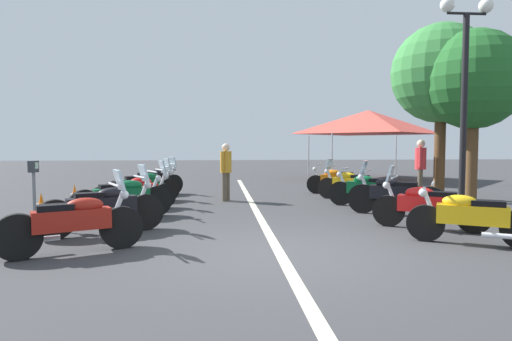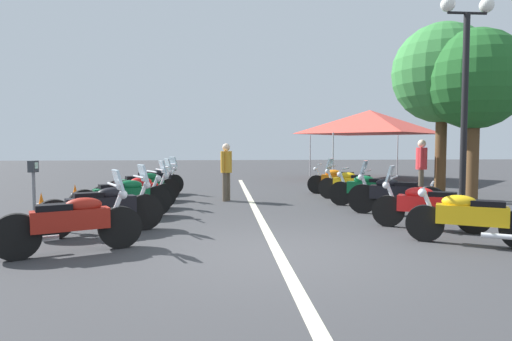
{
  "view_description": "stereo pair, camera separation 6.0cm",
  "coord_description": "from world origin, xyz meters",
  "px_view_note": "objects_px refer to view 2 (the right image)",
  "views": [
    {
      "loc": [
        -6.2,
        0.87,
        1.58
      ],
      "look_at": [
        4.18,
        0.0,
        0.97
      ],
      "focal_mm": 30.5,
      "sensor_mm": 36.0,
      "label": 1
    },
    {
      "loc": [
        -6.2,
        0.81,
        1.58
      ],
      "look_at": [
        4.18,
        0.0,
        0.97
      ],
      "focal_mm": 30.5,
      "sensor_mm": 36.0,
      "label": 2
    }
  ],
  "objects_px": {
    "motorcycle_left_row_5": "(155,181)",
    "traffic_cone_1": "(75,197)",
    "traffic_cone_0": "(431,197)",
    "motorcycle_left_row_2": "(123,197)",
    "motorcycle_left_row_0": "(73,222)",
    "event_tent": "(370,122)",
    "street_lamp_twin_globe": "(466,67)",
    "motorcycle_right_row_3": "(370,189)",
    "motorcycle_right_row_5": "(338,181)",
    "roadside_tree_1": "(443,74)",
    "motorcycle_right_row_0": "(470,217)",
    "roadside_tree_0": "(475,80)",
    "traffic_cone_2": "(42,208)",
    "bystander_0": "(421,164)",
    "motorcycle_right_row_1": "(428,205)",
    "motorcycle_right_row_2": "(394,194)",
    "bystander_1": "(226,167)",
    "motorcycle_left_row_1": "(103,207)",
    "motorcycle_right_row_4": "(352,184)",
    "motorcycle_left_row_4": "(144,185)",
    "parking_meter": "(34,181)",
    "motorcycle_left_row_3": "(135,191)"
  },
  "relations": [
    {
      "from": "motorcycle_left_row_5",
      "to": "traffic_cone_1",
      "type": "distance_m",
      "value": 3.09
    },
    {
      "from": "traffic_cone_0",
      "to": "motorcycle_left_row_2",
      "type": "bearing_deg",
      "value": 97.53
    },
    {
      "from": "traffic_cone_0",
      "to": "motorcycle_left_row_5",
      "type": "bearing_deg",
      "value": 65.32
    },
    {
      "from": "motorcycle_left_row_0",
      "to": "event_tent",
      "type": "distance_m",
      "value": 16.13
    },
    {
      "from": "street_lamp_twin_globe",
      "to": "motorcycle_right_row_3",
      "type": "bearing_deg",
      "value": 52.8
    },
    {
      "from": "motorcycle_right_row_5",
      "to": "roadside_tree_1",
      "type": "relative_size",
      "value": 0.37
    },
    {
      "from": "motorcycle_right_row_0",
      "to": "traffic_cone_0",
      "type": "distance_m",
      "value": 4.12
    },
    {
      "from": "roadside_tree_0",
      "to": "motorcycle_left_row_2",
      "type": "bearing_deg",
      "value": 102.91
    },
    {
      "from": "motorcycle_right_row_3",
      "to": "event_tent",
      "type": "height_order",
      "value": "event_tent"
    },
    {
      "from": "traffic_cone_0",
      "to": "motorcycle_right_row_5",
      "type": "bearing_deg",
      "value": 24.77
    },
    {
      "from": "traffic_cone_2",
      "to": "roadside_tree_0",
      "type": "distance_m",
      "value": 11.33
    },
    {
      "from": "traffic_cone_0",
      "to": "bystander_0",
      "type": "relative_size",
      "value": 0.35
    },
    {
      "from": "motorcycle_left_row_2",
      "to": "bystander_0",
      "type": "distance_m",
      "value": 8.59
    },
    {
      "from": "motorcycle_right_row_1",
      "to": "motorcycle_right_row_2",
      "type": "height_order",
      "value": "motorcycle_right_row_2"
    },
    {
      "from": "bystander_1",
      "to": "traffic_cone_0",
      "type": "bearing_deg",
      "value": -172.83
    },
    {
      "from": "event_tent",
      "to": "motorcycle_left_row_0",
      "type": "bearing_deg",
      "value": 145.81
    },
    {
      "from": "motorcycle_left_row_2",
      "to": "motorcycle_right_row_3",
      "type": "distance_m",
      "value": 6.02
    },
    {
      "from": "motorcycle_left_row_1",
      "to": "roadside_tree_1",
      "type": "distance_m",
      "value": 10.24
    },
    {
      "from": "motorcycle_right_row_4",
      "to": "traffic_cone_0",
      "type": "distance_m",
      "value": 2.32
    },
    {
      "from": "motorcycle_left_row_4",
      "to": "event_tent",
      "type": "distance_m",
      "value": 11.87
    },
    {
      "from": "motorcycle_left_row_1",
      "to": "motorcycle_right_row_0",
      "type": "relative_size",
      "value": 1.14
    },
    {
      "from": "motorcycle_left_row_1",
      "to": "motorcycle_left_row_5",
      "type": "distance_m",
      "value": 5.93
    },
    {
      "from": "traffic_cone_0",
      "to": "traffic_cone_1",
      "type": "relative_size",
      "value": 1.0
    },
    {
      "from": "motorcycle_left_row_1",
      "to": "traffic_cone_0",
      "type": "xyz_separation_m",
      "value": [
        2.57,
        -7.32,
        -0.19
      ]
    },
    {
      "from": "traffic_cone_0",
      "to": "event_tent",
      "type": "xyz_separation_m",
      "value": [
        9.26,
        -1.6,
        2.36
      ]
    },
    {
      "from": "motorcycle_left_row_5",
      "to": "motorcycle_right_row_0",
      "type": "relative_size",
      "value": 0.99
    },
    {
      "from": "parking_meter",
      "to": "roadside_tree_1",
      "type": "xyz_separation_m",
      "value": [
        3.94,
        -10.04,
        2.77
      ]
    },
    {
      "from": "motorcycle_right_row_4",
      "to": "roadside_tree_0",
      "type": "relative_size",
      "value": 0.38
    },
    {
      "from": "motorcycle_left_row_2",
      "to": "traffic_cone_2",
      "type": "distance_m",
      "value": 1.62
    },
    {
      "from": "motorcycle_left_row_4",
      "to": "motorcycle_left_row_3",
      "type": "bearing_deg",
      "value": -113.68
    },
    {
      "from": "motorcycle_left_row_3",
      "to": "roadside_tree_1",
      "type": "height_order",
      "value": "roadside_tree_1"
    },
    {
      "from": "parking_meter",
      "to": "street_lamp_twin_globe",
      "type": "bearing_deg",
      "value": 14.72
    },
    {
      "from": "roadside_tree_1",
      "to": "motorcycle_right_row_0",
      "type": "bearing_deg",
      "value": 156.48
    },
    {
      "from": "motorcycle_right_row_3",
      "to": "motorcycle_right_row_4",
      "type": "relative_size",
      "value": 1.07
    },
    {
      "from": "motorcycle_left_row_0",
      "to": "motorcycle_left_row_2",
      "type": "height_order",
      "value": "motorcycle_left_row_0"
    },
    {
      "from": "motorcycle_left_row_4",
      "to": "motorcycle_left_row_5",
      "type": "height_order",
      "value": "motorcycle_left_row_5"
    },
    {
      "from": "motorcycle_left_row_2",
      "to": "street_lamp_twin_globe",
      "type": "bearing_deg",
      "value": -27.3
    },
    {
      "from": "motorcycle_left_row_5",
      "to": "motorcycle_right_row_5",
      "type": "bearing_deg",
      "value": -36.31
    },
    {
      "from": "motorcycle_right_row_3",
      "to": "traffic_cone_0",
      "type": "distance_m",
      "value": 1.5
    },
    {
      "from": "motorcycle_right_row_4",
      "to": "traffic_cone_0",
      "type": "height_order",
      "value": "motorcycle_right_row_4"
    },
    {
      "from": "motorcycle_left_row_4",
      "to": "street_lamp_twin_globe",
      "type": "distance_m",
      "value": 8.59
    },
    {
      "from": "motorcycle_left_row_4",
      "to": "traffic_cone_0",
      "type": "distance_m",
      "value": 7.59
    },
    {
      "from": "motorcycle_left_row_1",
      "to": "traffic_cone_2",
      "type": "distance_m",
      "value": 2.13
    },
    {
      "from": "traffic_cone_1",
      "to": "traffic_cone_2",
      "type": "relative_size",
      "value": 1.0
    },
    {
      "from": "motorcycle_left_row_5",
      "to": "motorcycle_right_row_2",
      "type": "relative_size",
      "value": 0.92
    },
    {
      "from": "street_lamp_twin_globe",
      "to": "motorcycle_left_row_4",
      "type": "bearing_deg",
      "value": 70.07
    },
    {
      "from": "motorcycle_left_row_3",
      "to": "event_tent",
      "type": "distance_m",
      "value": 12.82
    },
    {
      "from": "motorcycle_left_row_3",
      "to": "traffic_cone_0",
      "type": "xyz_separation_m",
      "value": [
        -0.32,
        -7.34,
        -0.17
      ]
    },
    {
      "from": "motorcycle_right_row_3",
      "to": "event_tent",
      "type": "xyz_separation_m",
      "value": [
        8.94,
        -3.06,
        2.19
      ]
    },
    {
      "from": "motorcycle_left_row_1",
      "to": "traffic_cone_0",
      "type": "bearing_deg",
      "value": -7.9
    }
  ]
}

